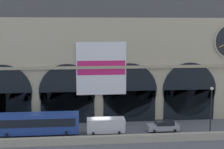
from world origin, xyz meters
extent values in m
plane|color=slate|center=(0.00, 0.00, 0.00)|extent=(200.00, 200.00, 0.00)
cube|color=#B2A891|center=(0.00, -4.37, 0.50)|extent=(90.00, 0.70, 1.00)
cube|color=#BCAD8C|center=(0.00, 7.38, 8.03)|extent=(49.50, 4.76, 16.06)
cube|color=#4C4C4C|center=(0.00, 7.68, 18.49)|extent=(49.50, 4.16, 4.85)
cube|color=black|center=(-14.28, 4.95, 2.45)|extent=(8.14, 0.20, 4.90)
cylinder|color=black|center=(-14.28, 4.95, 4.90)|extent=(8.57, 0.20, 8.57)
cube|color=black|center=(-4.76, 4.95, 2.45)|extent=(8.14, 0.20, 4.90)
cylinder|color=black|center=(-4.76, 4.95, 4.90)|extent=(8.57, 0.20, 8.57)
cube|color=black|center=(4.76, 4.95, 2.45)|extent=(8.14, 0.20, 4.90)
cylinder|color=black|center=(4.76, 4.95, 4.90)|extent=(8.57, 0.20, 8.57)
cube|color=black|center=(14.28, 4.95, 2.45)|extent=(8.14, 0.20, 4.90)
cylinder|color=black|center=(14.28, 4.95, 4.90)|extent=(8.57, 0.20, 8.57)
cube|color=white|center=(0.40, 4.83, 8.45)|extent=(7.60, 0.12, 8.05)
cube|color=#DB1E66|center=(0.40, 4.75, 8.56)|extent=(7.29, 0.04, 2.18)
cube|color=tan|center=(0.00, 4.85, 8.62)|extent=(49.50, 0.50, 0.44)
cube|color=#28479E|center=(-8.57, -0.70, 1.80)|extent=(11.00, 2.50, 2.60)
cube|color=black|center=(-8.57, -1.97, 2.15)|extent=(10.12, 0.04, 1.10)
cylinder|color=black|center=(-12.42, -1.82, 0.50)|extent=(0.28, 1.00, 1.00)
cylinder|color=black|center=(-12.42, 0.43, 0.50)|extent=(0.28, 1.00, 1.00)
cylinder|color=black|center=(-4.72, -1.82, 0.50)|extent=(0.28, 1.00, 1.00)
cylinder|color=black|center=(-4.72, 0.43, 0.50)|extent=(0.28, 1.00, 1.00)
cube|color=white|center=(0.62, -0.69, 1.27)|extent=(5.20, 2.00, 1.86)
cylinder|color=black|center=(-1.15, -1.59, 0.34)|extent=(0.28, 0.68, 0.68)
cylinder|color=black|center=(-1.15, 0.21, 0.34)|extent=(0.28, 0.68, 0.68)
cylinder|color=black|center=(2.39, -1.59, 0.34)|extent=(0.28, 0.68, 0.68)
cylinder|color=black|center=(2.39, 0.21, 0.34)|extent=(0.28, 0.68, 0.68)
cube|color=#ADB2B7|center=(8.77, -0.44, 0.65)|extent=(4.40, 1.80, 0.70)
cube|color=black|center=(8.99, -0.44, 1.27)|extent=(2.46, 1.62, 0.55)
cylinder|color=black|center=(7.31, -1.25, 0.30)|extent=(0.28, 0.60, 0.60)
cylinder|color=black|center=(7.31, 0.37, 0.30)|extent=(0.28, 0.60, 0.60)
cylinder|color=black|center=(10.22, -1.25, 0.30)|extent=(0.28, 0.60, 0.60)
cylinder|color=black|center=(10.22, 0.37, 0.30)|extent=(0.28, 0.60, 0.60)
cylinder|color=black|center=(14.35, -3.57, 3.25)|extent=(0.16, 0.16, 6.50)
sphere|color=#F2EDCC|center=(14.35, -3.57, 6.68)|extent=(0.44, 0.44, 0.44)
camera|label=1|loc=(-2.81, -44.12, 14.71)|focal=52.42mm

